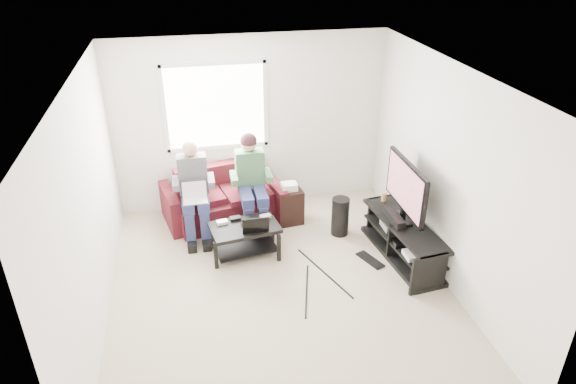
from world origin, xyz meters
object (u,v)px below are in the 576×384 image
(sofa, at_px, (223,201))
(end_table, at_px, (289,204))
(tv_stand, at_px, (403,242))
(subwoofer, at_px, (340,216))
(tv, at_px, (406,188))
(coffee_table, at_px, (245,233))

(sofa, height_order, end_table, sofa)
(sofa, bearing_deg, tv_stand, -33.68)
(tv_stand, bearing_deg, subwoofer, 131.98)
(end_table, bearing_deg, subwoofer, -37.31)
(sofa, height_order, tv_stand, sofa)
(tv, distance_m, subwoofer, 1.13)
(tv_stand, relative_size, end_table, 2.53)
(subwoofer, bearing_deg, tv, -43.83)
(sofa, relative_size, subwoofer, 3.30)
(subwoofer, distance_m, end_table, 0.79)
(coffee_table, distance_m, tv, 2.15)
(tv, relative_size, end_table, 1.76)
(sofa, bearing_deg, tv, -31.87)
(coffee_table, bearing_deg, tv, -10.65)
(subwoofer, relative_size, end_table, 0.89)
(tv_stand, bearing_deg, end_table, 136.81)
(tv_stand, distance_m, tv, 0.75)
(coffee_table, distance_m, end_table, 1.03)
(sofa, xyz_separation_m, subwoofer, (1.57, -0.76, -0.02))
(coffee_table, height_order, subwoofer, subwoofer)
(subwoofer, height_order, end_table, end_table)
(tv_stand, bearing_deg, tv, 91.47)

